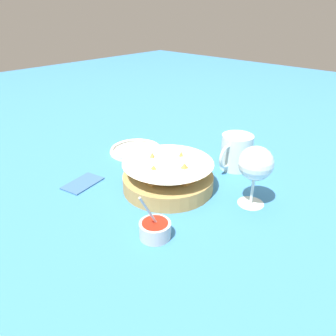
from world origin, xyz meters
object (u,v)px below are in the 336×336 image
(sauce_cup, at_px, (155,229))
(wine_glass, at_px, (256,165))
(beer_mug, at_px, (236,153))
(side_plate, at_px, (136,150))
(food_basket, at_px, (168,177))

(sauce_cup, xyz_separation_m, wine_glass, (-0.25, 0.08, 0.09))
(wine_glass, xyz_separation_m, beer_mug, (-0.14, -0.14, -0.06))
(wine_glass, distance_m, side_plate, 0.46)
(food_basket, bearing_deg, side_plate, -113.06)
(food_basket, distance_m, sauce_cup, 0.21)
(sauce_cup, xyz_separation_m, beer_mug, (-0.40, -0.05, 0.03))
(food_basket, relative_size, wine_glass, 1.57)
(wine_glass, bearing_deg, beer_mug, -135.90)
(beer_mug, bearing_deg, side_plate, -67.98)
(side_plate, bearing_deg, beer_mug, 112.02)
(food_basket, xyz_separation_m, wine_glass, (-0.09, 0.20, 0.07))
(wine_glass, bearing_deg, side_plate, -92.36)
(food_basket, distance_m, side_plate, 0.27)
(wine_glass, distance_m, beer_mug, 0.21)
(sauce_cup, relative_size, wine_glass, 0.76)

